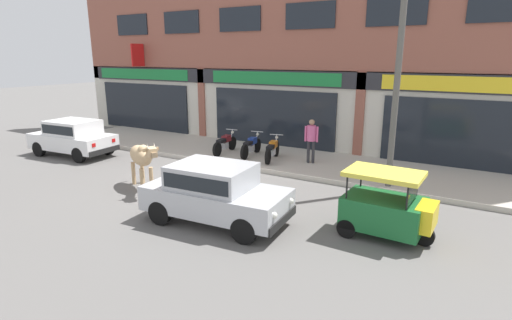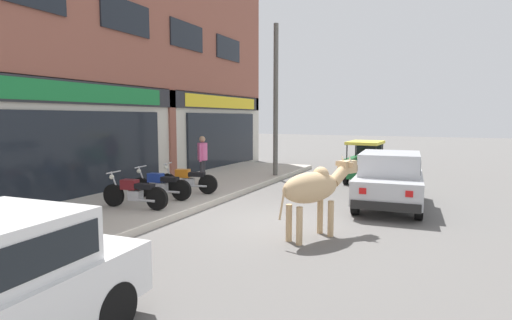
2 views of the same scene
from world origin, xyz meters
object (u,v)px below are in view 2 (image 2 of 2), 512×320
Objects in this scene: motorcycle_1 at (160,185)px; utility_pole at (276,101)px; auto_rickshaw at (366,165)px; motorcycle_2 at (187,180)px; cow at (314,188)px; car_0 at (390,177)px; motorcycle_0 at (135,193)px; pedestrian at (202,155)px.

motorcycle_1 is 0.32× the size of utility_pole.
auto_rickshaw is 1.13× the size of motorcycle_2.
utility_pole is (-0.67, 3.26, 2.34)m from auto_rickshaw.
car_0 is (3.46, -1.00, -0.19)m from cow.
car_0 reaches higher than motorcycle_1.
cow is 4.98m from motorcycle_2.
motorcycle_0 is 1.15m from motorcycle_1.
auto_rickshaw is 1.26× the size of pedestrian.
pedestrian reaches higher than motorcycle_2.
auto_rickshaw is 5.93m from pedestrian.
car_0 is at bearing -76.25° from motorcycle_2.
motorcycle_1 is 1.13× the size of pedestrian.
pedestrian reaches higher than motorcycle_1.
motorcycle_0 is 1.00× the size of motorcycle_1.
utility_pole is at bearing 55.39° from car_0.
motorcycle_2 is at bearing -0.53° from motorcycle_0.
car_0 is 2.05× the size of motorcycle_1.
car_0 is at bearing -67.20° from motorcycle_1.
motorcycle_2 is (1.03, -0.16, 0.00)m from motorcycle_1.
utility_pole is at bearing -8.13° from motorcycle_0.
motorcycle_1 is at bearing 112.80° from car_0.
car_0 is 4.02m from auto_rickshaw.
motorcycle_0 is at bearing -173.17° from motorcycle_1.
auto_rickshaw is 8.45m from motorcycle_0.
pedestrian is at bearing 54.03° from cow.
motorcycle_2 is at bearing 64.68° from cow.
pedestrian is (1.40, 0.37, 0.60)m from motorcycle_2.
auto_rickshaw reaches higher than motorcycle_0.
car_0 is 2.31× the size of pedestrian.
car_0 is 0.65× the size of utility_pole.
motorcycle_2 is at bearing 168.27° from utility_pole.
cow is at bearing -89.30° from motorcycle_0.
pedestrian reaches higher than cow.
cow is 0.35× the size of utility_pole.
cow is at bearing -151.71° from utility_pole.
cow is 0.98× the size of auto_rickshaw.
motorcycle_0 is (-0.05, 4.50, -0.46)m from cow.
utility_pole is (3.08, -1.30, 1.85)m from pedestrian.
motorcycle_0 is (-7.33, 4.21, -0.11)m from auto_rickshaw.
auto_rickshaw is (3.81, 1.28, -0.15)m from car_0.
motorcycle_0 and motorcycle_2 have the same top height.
motorcycle_1 is 6.12m from utility_pole.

